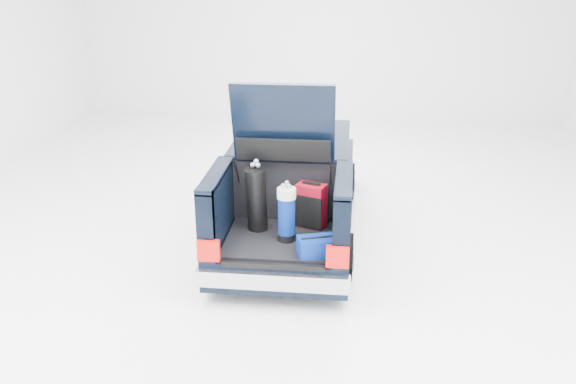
# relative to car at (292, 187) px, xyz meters

# --- Properties ---
(ground) EXTENTS (14.00, 14.00, 0.00)m
(ground) POSITION_rel_car_xyz_m (0.00, -0.11, -0.67)
(ground) COLOR white
(ground) RESTS_ON ground
(car) EXTENTS (1.87, 4.65, 2.47)m
(car) POSITION_rel_car_xyz_m (0.00, 0.00, 0.00)
(car) COLOR black
(car) RESTS_ON ground
(red_suitcase) EXTENTS (0.42, 0.35, 0.60)m
(red_suitcase) POSITION_rel_car_xyz_m (0.36, -1.19, 0.21)
(red_suitcase) COLOR maroon
(red_suitcase) RESTS_ON car
(black_golf_bag) EXTENTS (0.35, 0.39, 0.93)m
(black_golf_bag) POSITION_rel_car_xyz_m (-0.32, -1.38, 0.35)
(black_golf_bag) COLOR black
(black_golf_bag) RESTS_ON car
(blue_golf_bag) EXTENTS (0.24, 0.24, 0.77)m
(blue_golf_bag) POSITION_rel_car_xyz_m (0.09, -1.64, 0.28)
(blue_golf_bag) COLOR black
(blue_golf_bag) RESTS_ON car
(blue_duffel) EXTENTS (0.50, 0.40, 0.23)m
(blue_duffel) POSITION_rel_car_xyz_m (0.49, -1.99, 0.03)
(blue_duffel) COLOR navy
(blue_duffel) RESTS_ON car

